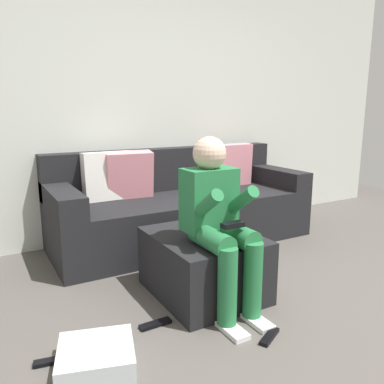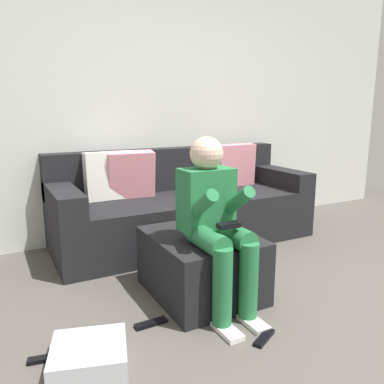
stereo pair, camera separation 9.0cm
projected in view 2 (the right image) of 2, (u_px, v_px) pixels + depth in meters
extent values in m
plane|color=#544F49|center=(349.00, 335.00, 2.22)|extent=(7.90, 7.90, 0.00)
cube|color=silver|center=(171.00, 99.00, 3.98)|extent=(6.08, 0.10, 2.74)
cube|color=black|center=(185.00, 219.00, 3.75)|extent=(2.46, 0.90, 0.46)
cube|color=black|center=(169.00, 169.00, 3.96)|extent=(2.46, 0.19, 0.42)
cube|color=black|center=(63.00, 199.00, 3.17)|extent=(0.22, 0.90, 0.18)
cube|color=black|center=(278.00, 177.00, 4.20)|extent=(0.22, 0.90, 0.18)
cube|color=white|center=(109.00, 176.00, 3.51)|extent=(0.44, 0.16, 0.44)
cube|color=pink|center=(131.00, 175.00, 3.59)|extent=(0.44, 0.24, 0.44)
cube|color=pink|center=(235.00, 165.00, 4.14)|extent=(0.44, 0.14, 0.45)
cube|color=black|center=(201.00, 264.00, 2.69)|extent=(0.65, 0.78, 0.43)
cube|color=#26723F|center=(206.00, 199.00, 2.49)|extent=(0.34, 0.21, 0.40)
sphere|color=beige|center=(207.00, 153.00, 2.43)|extent=(0.21, 0.21, 0.21)
cylinder|color=#26723F|center=(207.00, 239.00, 2.34)|extent=(0.14, 0.35, 0.14)
cylinder|color=#26723F|center=(222.00, 287.00, 2.24)|extent=(0.12, 0.12, 0.47)
cube|color=white|center=(227.00, 331.00, 2.24)|extent=(0.10, 0.22, 0.03)
cylinder|color=#26723F|center=(200.00, 207.00, 2.33)|extent=(0.08, 0.35, 0.28)
cylinder|color=#26723F|center=(233.00, 235.00, 2.43)|extent=(0.14, 0.35, 0.14)
cylinder|color=#26723F|center=(248.00, 280.00, 2.32)|extent=(0.12, 0.12, 0.47)
cube|color=white|center=(253.00, 323.00, 2.32)|extent=(0.10, 0.22, 0.03)
cylinder|color=#26723F|center=(234.00, 205.00, 2.43)|extent=(0.08, 0.37, 0.29)
cube|color=black|center=(229.00, 225.00, 2.29)|extent=(0.14, 0.06, 0.03)
cube|color=silver|center=(89.00, 356.00, 1.94)|extent=(0.45, 0.44, 0.12)
cube|color=black|center=(264.00, 338.00, 2.18)|extent=(0.19, 0.13, 0.02)
cube|color=black|center=(151.00, 323.00, 2.32)|extent=(0.20, 0.06, 0.02)
cube|color=black|center=(44.00, 359.00, 1.99)|extent=(0.16, 0.07, 0.02)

